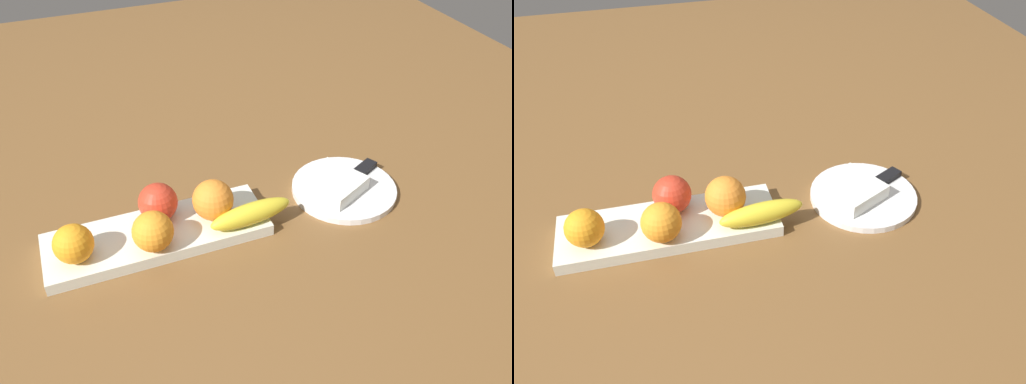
% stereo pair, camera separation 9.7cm
% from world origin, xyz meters
% --- Properties ---
extents(ground_plane, '(2.40, 2.40, 0.00)m').
position_xyz_m(ground_plane, '(0.00, 0.00, 0.00)').
color(ground_plane, brown).
extents(fruit_tray, '(0.39, 0.13, 0.02)m').
position_xyz_m(fruit_tray, '(-0.02, 0.01, 0.01)').
color(fruit_tray, white).
rests_on(fruit_tray, ground_plane).
extents(apple, '(0.07, 0.07, 0.07)m').
position_xyz_m(apple, '(-0.03, -0.02, 0.06)').
color(apple, red).
rests_on(apple, fruit_tray).
extents(banana, '(0.16, 0.05, 0.04)m').
position_xyz_m(banana, '(-0.18, 0.06, 0.04)').
color(banana, yellow).
rests_on(banana, fruit_tray).
extents(orange_near_apple, '(0.07, 0.07, 0.07)m').
position_xyz_m(orange_near_apple, '(0.12, 0.03, 0.06)').
color(orange_near_apple, orange).
rests_on(orange_near_apple, fruit_tray).
extents(orange_near_banana, '(0.07, 0.07, 0.07)m').
position_xyz_m(orange_near_banana, '(-0.12, 0.02, 0.06)').
color(orange_near_banana, orange).
rests_on(orange_near_banana, fruit_tray).
extents(orange_center, '(0.07, 0.07, 0.07)m').
position_xyz_m(orange_center, '(-0.01, 0.05, 0.06)').
color(orange_center, orange).
rests_on(orange_center, fruit_tray).
extents(dinner_plate, '(0.20, 0.20, 0.01)m').
position_xyz_m(dinner_plate, '(-0.39, 0.01, 0.01)').
color(dinner_plate, white).
rests_on(dinner_plate, ground_plane).
extents(folded_napkin, '(0.13, 0.13, 0.03)m').
position_xyz_m(folded_napkin, '(-0.37, 0.01, 0.03)').
color(folded_napkin, white).
rests_on(folded_napkin, dinner_plate).
extents(knife, '(0.17, 0.10, 0.01)m').
position_xyz_m(knife, '(-0.43, -0.00, 0.02)').
color(knife, silver).
rests_on(knife, dinner_plate).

